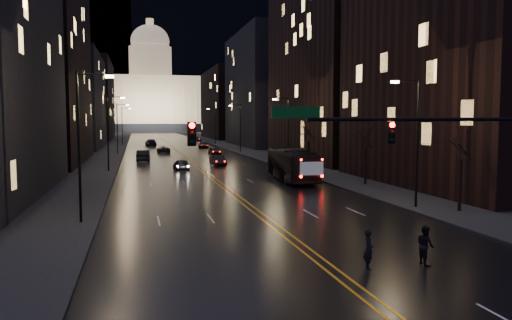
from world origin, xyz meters
TOP-DOWN VIEW (x-y plane):
  - ground at (0.00, 0.00)m, footprint 900.00×900.00m
  - road at (0.00, 130.00)m, footprint 20.00×320.00m
  - sidewalk_left at (-14.00, 130.00)m, footprint 8.00×320.00m
  - sidewalk_right at (14.00, 130.00)m, footprint 8.00×320.00m
  - center_line at (0.00, 130.00)m, footprint 0.62×320.00m
  - building_left_mid at (-21.00, 54.00)m, footprint 12.00×30.00m
  - building_left_far at (-21.00, 92.00)m, footprint 12.00×34.00m
  - building_left_dist at (-21.00, 140.00)m, footprint 12.00×40.00m
  - building_right_near at (21.00, 20.00)m, footprint 12.00×26.00m
  - building_right_tall at (21.00, 50.00)m, footprint 12.00×30.00m
  - building_right_mid at (21.00, 92.00)m, footprint 12.00×34.00m
  - building_right_dist at (21.00, 140.00)m, footprint 12.00×40.00m
  - mountain_ridge at (40.00, 380.00)m, footprint 520.00×60.00m
  - capitol at (0.00, 250.00)m, footprint 90.00×50.00m
  - traffic_signal at (5.91, -0.00)m, footprint 17.29×0.45m
  - streetlamp_right_near at (10.81, 10.00)m, footprint 2.13×0.25m
  - streetlamp_left_near at (-10.81, 10.00)m, footprint 2.13×0.25m
  - streetlamp_right_mid at (10.81, 40.00)m, footprint 2.13×0.25m
  - streetlamp_left_mid at (-10.81, 40.00)m, footprint 2.13×0.25m
  - streetlamp_right_far at (10.81, 70.00)m, footprint 2.13×0.25m
  - streetlamp_left_far at (-10.81, 70.00)m, footprint 2.13×0.25m
  - streetlamp_right_dist at (10.81, 100.00)m, footprint 2.13×0.25m
  - streetlamp_left_dist at (-10.81, 100.00)m, footprint 2.13×0.25m
  - tree_right_near at (13.00, 8.00)m, footprint 2.40×2.40m
  - tree_right_mid at (13.00, 22.00)m, footprint 2.40×2.40m
  - tree_right_far at (13.00, 38.00)m, footprint 2.40×2.40m
  - bus at (7.49, 27.42)m, footprint 3.52×11.84m
  - oncoming_car_a at (-2.50, 40.12)m, footprint 1.86×4.18m
  - oncoming_car_b at (-6.82, 54.21)m, footprint 2.08×5.26m
  - oncoming_car_c at (-2.94, 73.32)m, footprint 2.41×4.73m
  - oncoming_car_d at (-4.58, 97.73)m, footprint 2.73×5.73m
  - receding_car_a at (2.79, 45.12)m, footprint 1.76×4.34m
  - receding_car_b at (5.33, 64.49)m, footprint 2.00×4.41m
  - receding_car_c at (6.03, 84.90)m, footprint 2.51×5.25m
  - receding_car_d at (8.50, 118.93)m, footprint 2.58×4.82m
  - pedestrian_a at (1.54, -2.00)m, footprint 0.50×0.67m
  - pedestrian_b at (4.18, -2.00)m, footprint 0.47×0.83m

SIDE VIEW (x-z plane):
  - ground at x=0.00m, z-range 0.00..0.00m
  - road at x=0.00m, z-range 0.00..0.02m
  - center_line at x=0.00m, z-range 0.02..0.03m
  - sidewalk_left at x=-14.00m, z-range 0.00..0.16m
  - sidewalk_right at x=14.00m, z-range 0.00..0.16m
  - oncoming_car_c at x=-2.94m, z-range 0.00..1.28m
  - receding_car_d at x=8.50m, z-range 0.00..1.29m
  - oncoming_car_a at x=-2.50m, z-range 0.00..1.40m
  - receding_car_a at x=2.79m, z-range 0.00..1.40m
  - receding_car_b at x=5.33m, z-range 0.00..1.47m
  - receding_car_c at x=6.03m, z-range 0.00..1.48m
  - oncoming_car_d at x=-4.58m, z-range 0.00..1.61m
  - pedestrian_a at x=1.54m, z-range 0.00..1.66m
  - pedestrian_b at x=4.18m, z-range 0.00..1.70m
  - oncoming_car_b at x=-6.82m, z-range 0.00..1.70m
  - bus at x=7.49m, z-range 0.00..3.25m
  - tree_right_near at x=13.00m, z-range 1.20..7.85m
  - tree_right_mid at x=13.00m, z-range 1.20..7.85m
  - tree_right_far at x=13.00m, z-range 1.20..7.85m
  - streetlamp_right_near at x=10.81m, z-range 0.58..9.58m
  - streetlamp_left_near at x=-10.81m, z-range 0.58..9.58m
  - streetlamp_right_mid at x=10.81m, z-range 0.58..9.58m
  - streetlamp_left_mid at x=-10.81m, z-range 0.58..9.58m
  - streetlamp_right_far at x=10.81m, z-range 0.58..9.58m
  - streetlamp_left_far at x=-10.81m, z-range 0.58..9.58m
  - streetlamp_right_dist at x=10.81m, z-range 0.58..9.58m
  - streetlamp_left_dist at x=-10.81m, z-range 0.58..9.58m
  - traffic_signal at x=5.91m, z-range 1.60..8.60m
  - building_left_far at x=-21.00m, z-range 0.00..20.00m
  - building_right_dist at x=21.00m, z-range 0.00..22.00m
  - building_left_dist at x=-21.00m, z-range 0.00..24.00m
  - building_right_near at x=21.00m, z-range 0.00..24.00m
  - building_right_mid at x=21.00m, z-range 0.00..26.00m
  - building_left_mid at x=-21.00m, z-range 0.00..28.00m
  - capitol at x=0.00m, z-range -12.10..46.40m
  - building_right_tall at x=21.00m, z-range 0.00..38.00m
  - mountain_ridge at x=40.00m, z-range 0.00..130.00m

